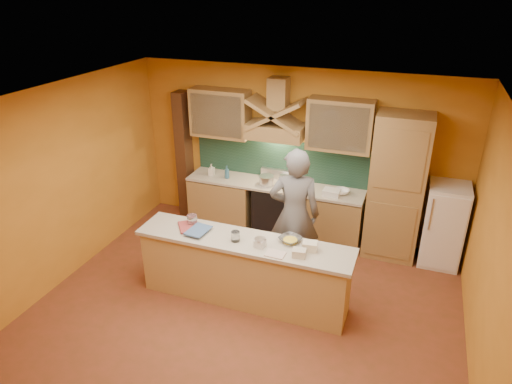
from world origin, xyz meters
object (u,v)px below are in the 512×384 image
(fridge, at_px, (444,225))
(mixing_bowl, at_px, (290,239))
(stove, at_px, (274,209))
(kitchen_scale, at_px, (260,243))
(person, at_px, (294,215))

(fridge, bearing_deg, mixing_bowl, -137.76)
(stove, height_order, mixing_bowl, mixing_bowl)
(fridge, distance_m, kitchen_scale, 3.02)
(fridge, bearing_deg, kitchen_scale, -138.46)
(person, distance_m, mixing_bowl, 0.67)
(person, relative_size, kitchen_scale, 16.31)
(fridge, bearing_deg, person, -152.05)
(kitchen_scale, xyz_separation_m, mixing_bowl, (0.33, 0.25, -0.02))
(person, xyz_separation_m, kitchen_scale, (-0.20, -0.90, 0.00))
(fridge, distance_m, mixing_bowl, 2.61)
(stove, distance_m, person, 1.38)
(kitchen_scale, distance_m, mixing_bowl, 0.41)
(fridge, height_order, mixing_bowl, fridge)
(stove, relative_size, fridge, 0.69)
(fridge, relative_size, person, 0.66)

